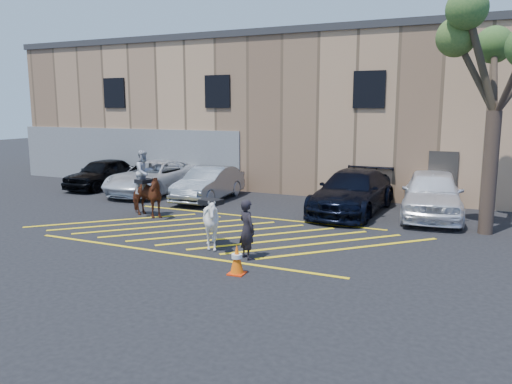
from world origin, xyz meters
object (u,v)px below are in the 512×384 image
at_px(handler, 247,229).
at_px(mounted_bay, 145,190).
at_px(car_blue_suv, 353,192).
at_px(saddled_white, 211,222).
at_px(car_white_suv, 432,194).
at_px(traffic_cone, 237,259).
at_px(car_white_pickup, 154,177).
at_px(car_silver_sedan, 209,184).
at_px(car_black_suv, 103,173).
at_px(tree, 499,46).

bearing_deg(handler, mounted_bay, 5.20).
bearing_deg(car_blue_suv, saddled_white, -107.43).
relative_size(car_white_suv, traffic_cone, 6.87).
bearing_deg(traffic_cone, car_white_suv, 66.86).
bearing_deg(mounted_bay, car_white_suv, 24.07).
bearing_deg(car_white_suv, car_white_pickup, 174.29).
height_order(car_silver_sedan, mounted_bay, mounted_bay).
xyz_separation_m(car_black_suv, handler, (11.29, -7.43, 0.07)).
xyz_separation_m(mounted_bay, tree, (11.14, 2.42, 4.72)).
bearing_deg(traffic_cone, handler, 104.32).
height_order(car_white_pickup, tree, tree).
height_order(car_white_pickup, car_blue_suv, car_blue_suv).
height_order(car_black_suv, traffic_cone, car_black_suv).
bearing_deg(car_white_pickup, car_silver_sedan, -9.00).
height_order(car_black_suv, car_silver_sedan, car_black_suv).
xyz_separation_m(car_black_suv, car_blue_suv, (12.42, -0.63, 0.07)).
bearing_deg(handler, saddled_white, 16.55).
bearing_deg(tree, handler, -136.23).
bearing_deg(tree, saddled_white, -144.12).
distance_m(car_silver_sedan, mounted_bay, 3.81).
bearing_deg(car_black_suv, car_blue_suv, -3.50).
height_order(car_black_suv, car_blue_suv, car_blue_suv).
height_order(handler, traffic_cone, handler).
relative_size(car_white_suv, saddled_white, 3.22).
distance_m(car_silver_sedan, saddled_white, 7.39).
relative_size(mounted_bay, traffic_cone, 3.29).
distance_m(handler, mounted_bay, 6.25).
height_order(car_blue_suv, tree, tree).
bearing_deg(tree, traffic_cone, -128.92).
xyz_separation_m(car_blue_suv, traffic_cone, (-0.82, -8.01, -0.42)).
distance_m(mounted_bay, traffic_cone, 7.18).
bearing_deg(car_blue_suv, car_silver_sedan, -176.68).
bearing_deg(car_white_pickup, car_white_suv, -1.18).
bearing_deg(car_blue_suv, car_white_suv, 11.51).
height_order(traffic_cone, tree, tree).
height_order(mounted_bay, tree, tree).
xyz_separation_m(car_white_pickup, car_blue_suv, (9.27, -0.43, 0.05)).
distance_m(car_blue_suv, mounted_bay, 7.61).
xyz_separation_m(car_silver_sedan, car_white_suv, (8.91, 0.41, 0.15)).
xyz_separation_m(car_white_pickup, car_silver_sedan, (3.13, -0.44, -0.04)).
relative_size(car_white_pickup, traffic_cone, 7.30).
height_order(car_black_suv, handler, handler).
bearing_deg(tree, car_silver_sedan, 172.74).
height_order(car_white_pickup, traffic_cone, car_white_pickup).
height_order(mounted_bay, traffic_cone, mounted_bay).
distance_m(car_silver_sedan, handler, 8.44).
bearing_deg(traffic_cone, car_white_pickup, 135.04).
distance_m(car_white_pickup, car_silver_sedan, 3.16).
distance_m(mounted_bay, tree, 12.34).
distance_m(car_black_suv, car_blue_suv, 12.44).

